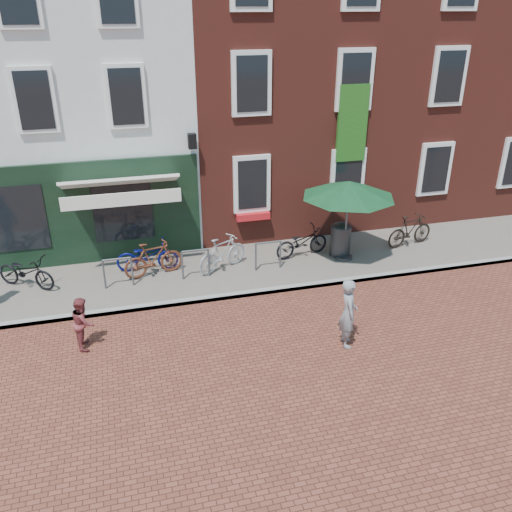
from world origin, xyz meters
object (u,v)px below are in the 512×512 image
object	(u,v)px
litter_bin	(340,237)
woman	(348,313)
bicycle_0	(26,272)
bicycle_3	(222,253)
boy	(83,322)
parasol	(349,186)
bicycle_5	(410,230)
bicycle_1	(153,259)
bicycle_4	(302,242)
bicycle_2	(147,256)

from	to	relation	value
litter_bin	woman	size ratio (longest dim) A/B	0.67
bicycle_0	bicycle_3	size ratio (longest dim) A/B	1.03
woman	bicycle_3	world-z (taller)	woman
bicycle_0	boy	bearing A→B (deg)	-120.75
parasol	bicycle_5	world-z (taller)	parasol
boy	bicycle_5	xyz separation A→B (m)	(9.35, 2.78, -0.01)
bicycle_1	bicycle_3	world-z (taller)	same
boy	bicycle_0	world-z (taller)	boy
litter_bin	bicycle_1	xyz separation A→B (m)	(-5.33, 0.10, -0.06)
bicycle_0	bicycle_5	distance (m)	10.84
litter_bin	boy	size ratio (longest dim) A/B	0.90
woman	bicycle_5	world-z (taller)	woman
litter_bin	bicycle_4	bearing A→B (deg)	168.68
woman	bicycle_4	bearing A→B (deg)	5.94
boy	bicycle_4	size ratio (longest dim) A/B	0.71
bicycle_3	bicycle_5	xyz separation A→B (m)	(5.77, 0.12, 0.00)
litter_bin	woman	bearing A→B (deg)	-111.12
bicycle_2	bicycle_4	xyz separation A→B (m)	(4.38, -0.22, 0.00)
boy	bicycle_3	bearing A→B (deg)	-53.64
bicycle_2	woman	bearing A→B (deg)	-133.19
woman	bicycle_1	world-z (taller)	woman
boy	bicycle_5	world-z (taller)	boy
parasol	bicycle_5	xyz separation A→B (m)	(2.27, 0.33, -1.68)
parasol	boy	world-z (taller)	parasol
bicycle_5	woman	bearing A→B (deg)	125.50
bicycle_4	bicycle_3	bearing A→B (deg)	84.31
woman	bicycle_4	xyz separation A→B (m)	(0.48, 4.31, -0.25)
parasol	bicycle_1	xyz separation A→B (m)	(-5.35, 0.34, -1.68)
bicycle_1	litter_bin	bearing A→B (deg)	-103.25
bicycle_2	bicycle_3	world-z (taller)	bicycle_3
bicycle_1	bicycle_5	xyz separation A→B (m)	(7.62, -0.01, 0.00)
bicycle_4	parasol	bearing A→B (deg)	-124.22
bicycle_2	bicycle_3	xyz separation A→B (m)	(1.99, -0.47, 0.05)
woman	bicycle_5	distance (m)	5.70
woman	bicycle_0	size ratio (longest dim) A/B	0.95
woman	bicycle_2	xyz separation A→B (m)	(-3.89, 4.53, -0.25)
woman	bicycle_0	world-z (taller)	woman
parasol	bicycle_3	distance (m)	3.89
boy	bicycle_2	xyz separation A→B (m)	(1.59, 3.13, -0.05)
parasol	bicycle_5	distance (m)	2.84
bicycle_2	bicycle_3	distance (m)	2.05
bicycle_2	bicycle_1	bearing A→B (deg)	-151.15
bicycle_2	bicycle_5	distance (m)	7.77
bicycle_3	bicycle_4	size ratio (longest dim) A/B	0.97
boy	bicycle_2	size ratio (longest dim) A/B	0.71
bicycle_5	litter_bin	bearing A→B (deg)	80.44
parasol	boy	size ratio (longest dim) A/B	2.20
bicycle_1	bicycle_5	distance (m)	7.62
woman	boy	xyz separation A→B (m)	(-5.48, 1.40, -0.20)
parasol	bicycle_2	size ratio (longest dim) A/B	1.57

